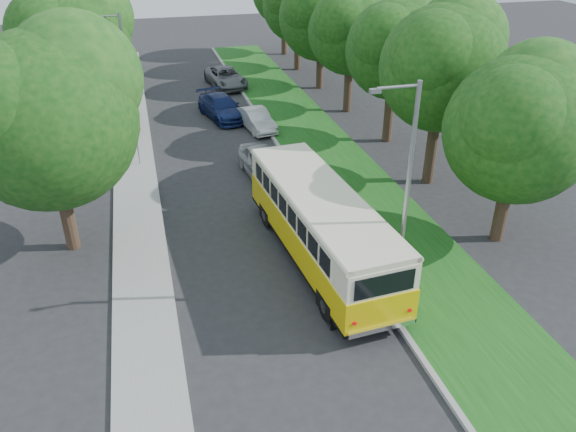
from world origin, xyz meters
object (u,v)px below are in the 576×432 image
object	(u,v)px
lamppost_near	(405,188)
car_grey	(226,77)
car_blue	(222,107)
car_silver	(263,163)
car_white	(257,120)
lamppost_far	(125,74)
vintage_bus	(321,228)

from	to	relation	value
lamppost_near	car_grey	xyz separation A→B (m)	(-1.48, 28.82, -3.63)
lamppost_near	car_blue	size ratio (longest dim) A/B	1.56
car_silver	car_blue	world-z (taller)	car_silver
lamppost_near	car_white	world-z (taller)	lamppost_near
lamppost_near	car_blue	distance (m)	21.85
lamppost_far	car_grey	xyz separation A→B (m)	(7.42, 10.32, -3.38)
vintage_bus	car_white	distance (m)	15.73
car_white	lamppost_near	bearing A→B (deg)	-95.10
car_white	car_grey	bearing A→B (deg)	82.70
lamppost_far	lamppost_near	bearing A→B (deg)	-64.29
lamppost_near	vintage_bus	world-z (taller)	lamppost_near
car_silver	car_blue	distance (m)	9.97
car_silver	car_grey	world-z (taller)	car_silver
car_blue	lamppost_near	bearing A→B (deg)	-95.15
vintage_bus	car_silver	xyz separation A→B (m)	(-0.41, 8.58, -0.79)
car_blue	car_grey	distance (m)	7.63
car_blue	car_white	bearing A→B (deg)	-70.96
car_blue	car_grey	xyz separation A→B (m)	(1.52, 7.48, -0.01)
vintage_bus	car_blue	xyz separation A→B (m)	(-1.02, 18.53, -0.82)
lamppost_near	vintage_bus	distance (m)	4.43
lamppost_far	car_grey	size ratio (longest dim) A/B	1.42
lamppost_near	car_silver	bearing A→B (deg)	101.88
vintage_bus	car_grey	world-z (taller)	vintage_bus
car_white	car_blue	size ratio (longest dim) A/B	0.79
car_grey	car_blue	bearing A→B (deg)	-108.83
lamppost_far	car_grey	world-z (taller)	lamppost_far
car_blue	car_grey	bearing A→B (deg)	65.39
lamppost_near	lamppost_far	xyz separation A→B (m)	(-8.91, 18.50, -0.25)
car_white	car_grey	xyz separation A→B (m)	(-0.28, 10.33, 0.07)
lamppost_near	car_grey	world-z (taller)	lamppost_near
car_white	car_blue	xyz separation A→B (m)	(-1.79, 2.85, 0.08)
lamppost_far	car_blue	bearing A→B (deg)	25.66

